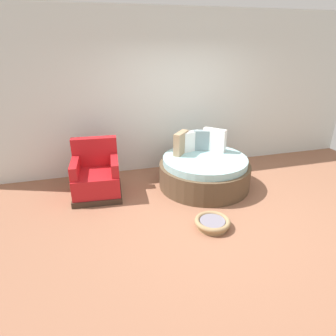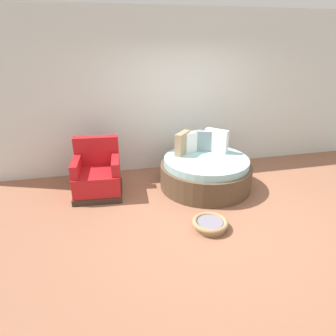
# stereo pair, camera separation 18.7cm
# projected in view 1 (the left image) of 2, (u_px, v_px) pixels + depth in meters

# --- Properties ---
(ground_plane) EXTENTS (8.00, 8.00, 0.02)m
(ground_plane) POSITION_uv_depth(u_px,v_px,m) (214.00, 214.00, 4.49)
(ground_plane) COLOR #936047
(back_wall) EXTENTS (8.00, 0.12, 3.02)m
(back_wall) POSITION_uv_depth(u_px,v_px,m) (176.00, 93.00, 5.70)
(back_wall) COLOR silver
(back_wall) RESTS_ON ground_plane
(round_daybed) EXTENTS (1.63, 1.63, 0.97)m
(round_daybed) POSITION_uv_depth(u_px,v_px,m) (204.00, 170.00, 5.27)
(round_daybed) COLOR brown
(round_daybed) RESTS_ON ground_plane
(red_armchair) EXTENTS (0.86, 0.86, 0.94)m
(red_armchair) POSITION_uv_depth(u_px,v_px,m) (96.00, 176.00, 4.94)
(red_armchair) COLOR #38281E
(red_armchair) RESTS_ON ground_plane
(pet_basket) EXTENTS (0.51, 0.51, 0.13)m
(pet_basket) POSITION_uv_depth(u_px,v_px,m) (212.00, 223.00, 4.13)
(pet_basket) COLOR #9E7F56
(pet_basket) RESTS_ON ground_plane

